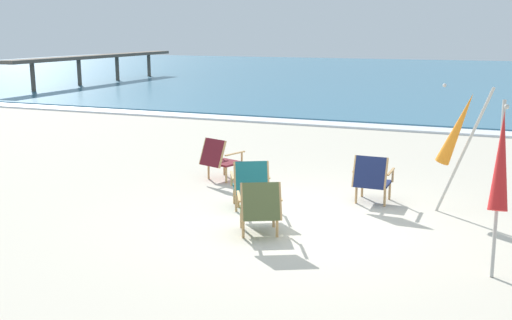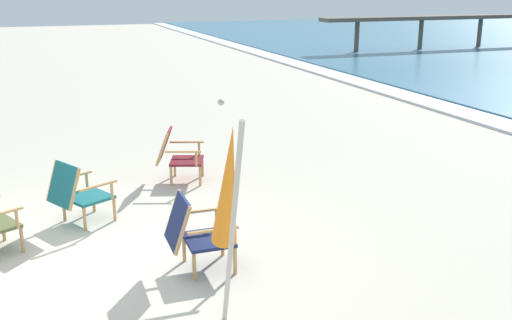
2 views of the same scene
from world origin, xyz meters
The scene contains 10 objects.
ground_plane centered at (0.00, 0.00, 0.00)m, with size 80.00×80.00×0.00m, color beige.
sea centered at (0.00, 29.61, 0.05)m, with size 80.00×40.00×0.10m, color teal.
surf_band centered at (0.00, 9.31, 0.03)m, with size 80.00×1.10×0.06m, color white.
beach_chair_back_left centered at (-1.07, 0.29, 0.43)m, with size 0.82×0.87×0.82m.
beach_chair_far_center centered at (-0.48, -0.82, 0.43)m, with size 0.84×0.91×0.80m.
beach_chair_front_right centered at (-2.33, 1.83, 0.43)m, with size 0.77×0.84×0.81m.
beach_chair_front_left centered at (0.65, 1.33, 0.43)m, with size 0.61×0.68×0.82m.
umbrella_furled_orange centered at (1.92, 1.30, 1.31)m, with size 0.80×0.27×2.01m.
umbrella_furled_red centered at (2.52, -0.91, 1.32)m, with size 0.23×0.78×2.02m.
pier_distant centered at (-16.73, 17.93, 1.38)m, with size 0.90×12.98×1.54m.
Camera 1 is at (2.37, -8.17, 2.80)m, focal length 42.00 mm.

